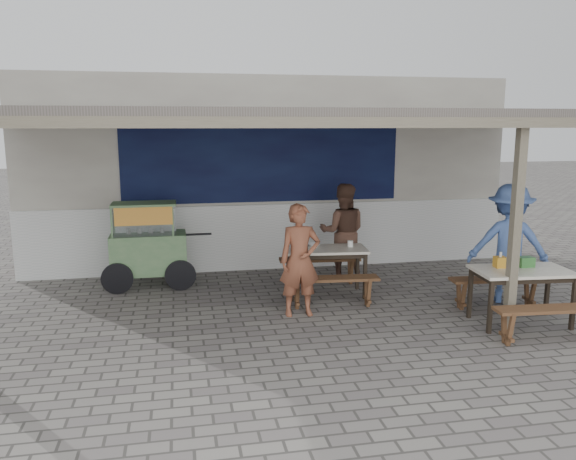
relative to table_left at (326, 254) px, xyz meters
The scene contains 17 objects.
ground 1.42m from the table_left, 113.03° to the right, with size 60.00×60.00×0.00m, color slate.
back_wall 2.69m from the table_left, 101.46° to the left, with size 9.00×1.28×3.50m.
warung_roof 2.12m from the table_left, 151.73° to the right, with size 9.00×4.21×2.81m.
table_left is the anchor object (origin of this frame).
bench_left_street 0.69m from the table_left, 95.33° to the right, with size 1.36×0.40×0.45m.
bench_left_wall 0.69m from the table_left, 84.67° to the left, with size 1.36×0.40×0.45m.
table_right 2.82m from the table_left, 38.46° to the right, with size 1.30×0.81×0.75m.
bench_right_street 3.26m from the table_left, 48.37° to the right, with size 1.36×0.39×0.45m.
bench_right_wall 2.53m from the table_left, 25.60° to the right, with size 1.36×0.39×0.45m.
vendor_cart 2.91m from the table_left, 159.74° to the left, with size 1.76×0.68×1.40m.
patron_street_side 1.03m from the table_left, 125.69° to the right, with size 0.57×0.38×1.57m, color brown.
patron_wall_side 1.02m from the table_left, 58.64° to the left, with size 0.80×0.63×1.66m, color brown.
patron_right_table 2.72m from the table_left, 17.97° to the right, with size 1.15×0.66×1.78m, color #4968AB.
tissue_box 2.54m from the table_left, 38.86° to the right, with size 0.14×0.14×0.14m, color gold.
donation_box 2.85m from the table_left, 35.13° to the right, with size 0.20×0.14×0.14m, color #347232.
condiment_jar 0.42m from the table_left, ahead, with size 0.09×0.09×0.10m, color white.
condiment_bowl 0.25m from the table_left, 135.21° to the left, with size 0.19×0.19×0.05m, color white.
Camera 1 is at (-1.72, -7.04, 2.62)m, focal length 35.00 mm.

